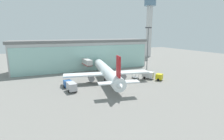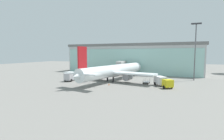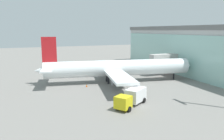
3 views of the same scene
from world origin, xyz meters
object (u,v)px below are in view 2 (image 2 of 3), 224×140
(catering_truck, at_px, (72,76))
(fuel_truck, at_px, (163,81))
(apron_light_mast, at_px, (195,47))
(airplane, at_px, (114,71))
(safety_cone_wingtip, at_px, (82,78))
(safety_cone_nose, at_px, (109,84))
(jet_bridge, at_px, (123,64))
(baggage_cart, at_px, (146,82))

(catering_truck, height_order, fuel_truck, same)
(apron_light_mast, xyz_separation_m, airplane, (-25.02, -11.04, -7.95))
(safety_cone_wingtip, bearing_deg, catering_truck, -103.57)
(safety_cone_nose, height_order, safety_cone_wingtip, same)
(jet_bridge, height_order, apron_light_mast, apron_light_mast)
(airplane, distance_m, catering_truck, 14.42)
(apron_light_mast, xyz_separation_m, baggage_cart, (-13.92, -12.12, -10.88))
(apron_light_mast, relative_size, safety_cone_wingtip, 34.99)
(baggage_cart, relative_size, safety_cone_wingtip, 5.31)
(fuel_truck, bearing_deg, catering_truck, -123.48)
(jet_bridge, distance_m, safety_cone_wingtip, 20.65)
(apron_light_mast, bearing_deg, safety_cone_nose, -141.31)
(airplane, distance_m, baggage_cart, 11.52)
(jet_bridge, relative_size, catering_truck, 1.75)
(apron_light_mast, xyz_separation_m, safety_cone_nose, (-23.54, -18.85, -11.10))
(airplane, bearing_deg, jet_bridge, 19.18)
(apron_light_mast, height_order, baggage_cart, apron_light_mast)
(fuel_truck, distance_m, baggage_cart, 6.03)
(baggage_cart, bearing_deg, airplane, 89.04)
(catering_truck, height_order, safety_cone_wingtip, catering_truck)
(baggage_cart, bearing_deg, apron_light_mast, -44.34)
(apron_light_mast, relative_size, catering_truck, 2.58)
(jet_bridge, bearing_deg, safety_cone_wingtip, 149.29)
(fuel_truck, bearing_deg, jet_bridge, -173.67)
(jet_bridge, xyz_separation_m, apron_light_mast, (27.52, -6.95, 6.83))
(apron_light_mast, relative_size, safety_cone_nose, 34.99)
(safety_cone_nose, bearing_deg, baggage_cart, 34.97)
(airplane, bearing_deg, baggage_cart, -84.31)
(apron_light_mast, height_order, safety_cone_nose, apron_light_mast)
(airplane, xyz_separation_m, catering_truck, (-13.62, -4.32, -1.97))
(jet_bridge, relative_size, airplane, 0.34)
(jet_bridge, height_order, airplane, airplane)
(fuel_truck, xyz_separation_m, safety_cone_wingtip, (-28.59, 4.70, -1.19))
(airplane, relative_size, catering_truck, 5.12)
(airplane, xyz_separation_m, safety_cone_nose, (1.48, -7.81, -3.16))
(airplane, distance_m, safety_cone_wingtip, 12.87)
(jet_bridge, relative_size, safety_cone_wingtip, 23.67)
(jet_bridge, bearing_deg, airplane, -173.22)
(apron_light_mast, bearing_deg, fuel_truck, -120.18)
(jet_bridge, bearing_deg, fuel_truck, -141.24)
(fuel_truck, relative_size, safety_cone_nose, 13.27)
(jet_bridge, xyz_separation_m, baggage_cart, (13.59, -19.08, -4.05))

